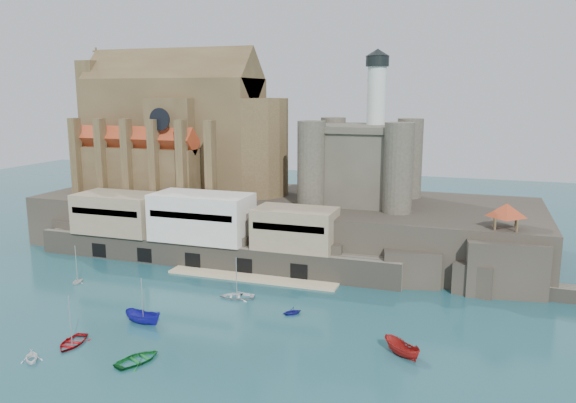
# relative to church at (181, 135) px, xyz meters

# --- Properties ---
(ground) EXTENTS (300.00, 300.00, 0.00)m
(ground) POSITION_rel_church_xyz_m (24.13, -41.85, -22.13)
(ground) COLOR #18464F
(ground) RESTS_ON ground
(promontory) EXTENTS (100.00, 36.00, 10.00)m
(promontory) POSITION_rel_church_xyz_m (23.94, -2.48, -17.20)
(promontory) COLOR #28241E
(promontory) RESTS_ON ground
(quay) EXTENTS (70.00, 12.00, 13.05)m
(quay) POSITION_rel_church_xyz_m (13.94, -18.78, -16.06)
(quay) COLOR #696354
(quay) RESTS_ON ground
(church) EXTENTS (47.00, 25.93, 30.51)m
(church) POSITION_rel_church_xyz_m (0.00, 0.00, 0.00)
(church) COLOR #503F25
(church) RESTS_ON promontory
(castle_keep) EXTENTS (21.20, 21.20, 29.30)m
(castle_keep) POSITION_rel_church_xyz_m (40.21, -0.78, -3.81)
(castle_keep) COLOR #444136
(castle_keep) RESTS_ON promontory
(rock_outcrop) EXTENTS (14.50, 10.50, 8.70)m
(rock_outcrop) POSITION_rel_church_xyz_m (66.13, -16.01, -18.11)
(rock_outcrop) COLOR #28241E
(rock_outcrop) RESTS_ON ground
(pavilion) EXTENTS (6.40, 6.40, 5.40)m
(pavilion) POSITION_rel_church_xyz_m (66.13, -15.85, -9.40)
(pavilion) COLOR #503F25
(pavilion) RESTS_ON rock_outcrop
(boat_0) EXTENTS (3.93, 1.73, 5.32)m
(boat_0) POSITION_rel_church_xyz_m (14.62, -54.79, -22.13)
(boat_0) COLOR #99080C
(boat_0) RESTS_ON ground
(boat_1) EXTENTS (3.27, 3.16, 3.28)m
(boat_1) POSITION_rel_church_xyz_m (13.14, -59.97, -22.13)
(boat_1) COLOR white
(boat_1) RESTS_ON ground
(boat_2) EXTENTS (2.45, 2.40, 5.72)m
(boat_2) POSITION_rel_church_xyz_m (19.34, -46.13, -22.13)
(boat_2) COLOR #1C1A9C
(boat_2) RESTS_ON ground
(boat_3) EXTENTS (4.23, 2.69, 5.73)m
(boat_3) POSITION_rel_church_xyz_m (25.09, -56.01, -22.13)
(boat_3) COLOR #126C2A
(boat_3) RESTS_ON ground
(boat_4) EXTENTS (2.28, 1.42, 2.62)m
(boat_4) POSITION_rel_church_xyz_m (-0.29, -35.45, -22.13)
(boat_4) COLOR silver
(boat_4) RESTS_ON ground
(boat_5) EXTENTS (2.91, 2.90, 5.44)m
(boat_5) POSITION_rel_church_xyz_m (54.13, -44.31, -22.13)
(boat_5) COLOR #A11C18
(boat_5) RESTS_ON ground
(boat_6) EXTENTS (2.12, 4.05, 5.45)m
(boat_6) POSITION_rel_church_xyz_m (27.49, -33.03, -22.13)
(boat_6) COLOR silver
(boat_6) RESTS_ON ground
(boat_7) EXTENTS (2.70, 2.76, 2.78)m
(boat_7) POSITION_rel_church_xyz_m (37.66, -36.55, -22.13)
(boat_7) COLOR navy
(boat_7) RESTS_ON ground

